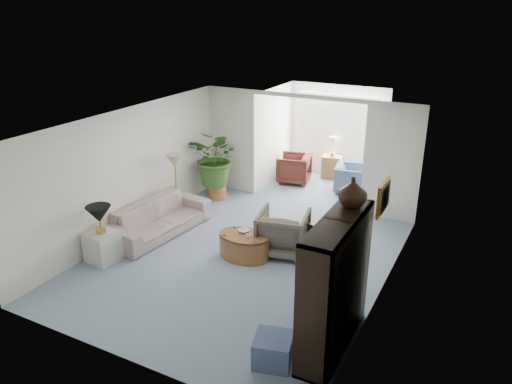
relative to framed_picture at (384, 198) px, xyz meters
The scene contains 26 objects.
floor 2.99m from the framed_picture, behind, with size 6.00×6.00×0.00m, color #8B9FB7.
sunroom_floor 5.16m from the framed_picture, 120.36° to the left, with size 2.60×2.60×0.00m, color #8B9FB7.
back_pier_left 5.37m from the framed_picture, 144.59° to the left, with size 1.20×0.12×2.50m, color white.
back_pier_right 3.18m from the framed_picture, 100.24° to the left, with size 1.20×0.12×2.50m, color white.
back_header 4.03m from the framed_picture, 128.43° to the left, with size 2.60×0.12×0.10m, color white.
window_pane 5.83m from the framed_picture, 114.98° to the left, with size 2.20×0.02×1.50m, color white.
window_blinds 5.81m from the framed_picture, 115.11° to the left, with size 2.20×0.02×1.50m, color white.
framed_picture is the anchor object (origin of this frame).
sofa 4.64m from the framed_picture, behind, with size 2.24×0.88×0.65m, color beige.
end_table 4.95m from the framed_picture, 167.14° to the right, with size 0.50×0.50×0.55m, color silver.
table_lamp 4.81m from the framed_picture, 167.14° to the right, with size 0.44×0.44×0.30m, color black.
floor_lamp 4.78m from the framed_picture, 165.83° to the left, with size 0.36×0.36×0.28m, color beige.
coffee_table 2.87m from the framed_picture, behind, with size 0.95×0.95×0.45m, color #955F36.
coffee_bowl 2.80m from the framed_picture, behind, with size 0.20×0.20×0.05m, color white.
coffee_cup 2.60m from the framed_picture, behind, with size 0.10×0.10×0.09m, color silver.
wingback_chair 2.40m from the framed_picture, 159.67° to the left, with size 0.87×0.90×0.82m, color #5E574A.
side_table_dark 2.10m from the framed_picture, 140.11° to the left, with size 0.51×0.41×0.61m, color black.
entertainment_cabinet 1.59m from the framed_picture, 99.50° to the right, with size 0.44×1.66×1.85m, color black.
cabinet_urn 0.97m from the framed_picture, 104.73° to the right, with size 0.38×0.38×0.40m, color black.
ottoman 2.68m from the framed_picture, 110.56° to the right, with size 0.48×0.48×0.38m, color slate.
plant_pot 5.25m from the framed_picture, 150.91° to the left, with size 0.40×0.40×0.32m, color #AA6431.
house_plant 5.06m from the framed_picture, 150.91° to the left, with size 1.22×1.06×1.35m, color #356221.
sunroom_chair_blue 4.81m from the framed_picture, 111.96° to the left, with size 0.72×0.74×0.68m, color slate.
sunroom_chair_maroon 5.52m from the framed_picture, 127.01° to the left, with size 0.78×0.80×0.73m, color maroon.
sunroom_table 5.78m from the framed_picture, 116.21° to the left, with size 0.49×0.38×0.60m, color #955F36.
shelf_clutter 1.85m from the framed_picture, 100.04° to the right, with size 0.30×1.04×0.61m.
Camera 1 is at (3.84, -6.79, 4.36)m, focal length 34.38 mm.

